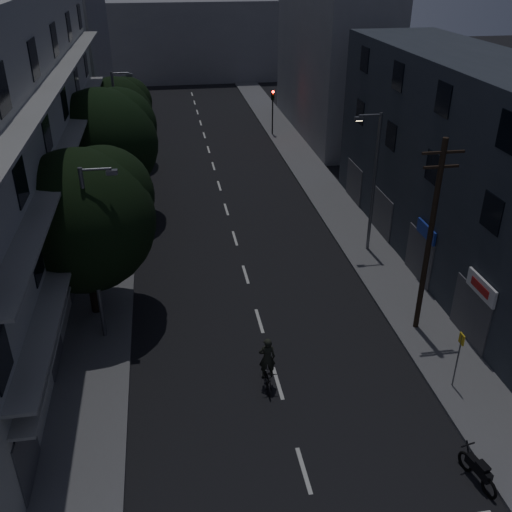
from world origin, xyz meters
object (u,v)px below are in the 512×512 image
object	(u,v)px
utility_pole	(430,235)
motorcycle	(478,471)
cyclist	(267,370)
bus_stop_sign	(459,351)

from	to	relation	value
utility_pole	motorcycle	size ratio (longest dim) A/B	4.83
motorcycle	cyclist	size ratio (longest dim) A/B	0.80
utility_pole	cyclist	xyz separation A→B (m)	(-7.57, -2.73, -4.08)
utility_pole	bus_stop_sign	bearing A→B (deg)	-92.99
utility_pole	bus_stop_sign	distance (m)	5.10
bus_stop_sign	motorcycle	bearing A→B (deg)	-106.72
utility_pole	motorcycle	xyz separation A→B (m)	(-1.54, -8.55, -4.39)
cyclist	motorcycle	bearing A→B (deg)	-42.46
utility_pole	motorcycle	bearing A→B (deg)	-100.23
cyclist	bus_stop_sign	bearing A→B (deg)	-9.24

